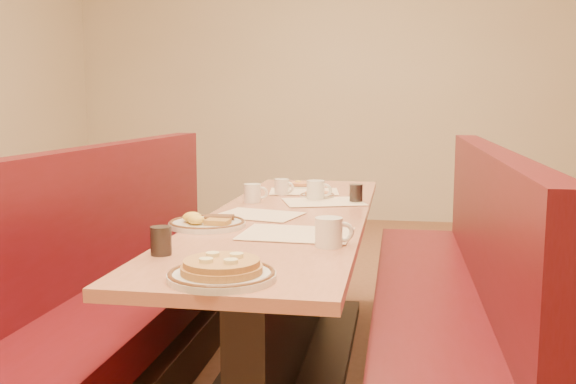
% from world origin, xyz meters
% --- Properties ---
extents(ground, '(8.00, 8.00, 0.00)m').
position_xyz_m(ground, '(0.00, 0.00, 0.00)').
color(ground, '#9E6647').
rests_on(ground, ground).
extents(diner_table, '(0.70, 2.50, 0.75)m').
position_xyz_m(diner_table, '(0.00, 0.00, 0.37)').
color(diner_table, black).
rests_on(diner_table, ground).
extents(booth_left, '(0.55, 2.50, 1.05)m').
position_xyz_m(booth_left, '(-0.73, 0.00, 0.36)').
color(booth_left, '#4C3326').
rests_on(booth_left, ground).
extents(booth_right, '(0.55, 2.50, 1.05)m').
position_xyz_m(booth_right, '(0.73, 0.00, 0.36)').
color(booth_right, '#4C3326').
rests_on(booth_right, ground).
extents(placemat_near_left, '(0.41, 0.34, 0.00)m').
position_xyz_m(placemat_near_left, '(-0.12, -0.07, 0.75)').
color(placemat_near_left, '#FFEEC7').
rests_on(placemat_near_left, diner_table).
extents(placemat_near_right, '(0.43, 0.33, 0.00)m').
position_xyz_m(placemat_near_right, '(0.11, -0.45, 0.75)').
color(placemat_near_right, '#FFEEC7').
rests_on(placemat_near_right, diner_table).
extents(placemat_far_left, '(0.42, 0.34, 0.00)m').
position_xyz_m(placemat_far_left, '(-0.03, 0.71, 0.75)').
color(placemat_far_left, '#FFEEC7').
rests_on(placemat_far_left, diner_table).
extents(placemat_far_right, '(0.46, 0.40, 0.00)m').
position_xyz_m(placemat_far_right, '(0.12, 0.35, 0.75)').
color(placemat_far_right, '#FFEEC7').
rests_on(placemat_far_right, diner_table).
extents(pancake_plate, '(0.31, 0.31, 0.07)m').
position_xyz_m(pancake_plate, '(-0.00, -1.10, 0.77)').
color(pancake_plate, white).
rests_on(pancake_plate, diner_table).
extents(eggs_plate, '(0.31, 0.31, 0.06)m').
position_xyz_m(eggs_plate, '(-0.28, -0.36, 0.77)').
color(eggs_plate, white).
rests_on(eggs_plate, diner_table).
extents(extra_plate_mid, '(0.19, 0.19, 0.04)m').
position_xyz_m(extra_plate_mid, '(0.07, 0.53, 0.76)').
color(extra_plate_mid, white).
rests_on(extra_plate_mid, diner_table).
extents(extra_plate_far, '(0.20, 0.20, 0.04)m').
position_xyz_m(extra_plate_far, '(-0.07, 0.90, 0.76)').
color(extra_plate_far, white).
rests_on(extra_plate_far, diner_table).
extents(coffee_mug_a, '(0.14, 0.10, 0.10)m').
position_xyz_m(coffee_mug_a, '(0.26, -0.63, 0.80)').
color(coffee_mug_a, white).
rests_on(coffee_mug_a, diner_table).
extents(coffee_mug_b, '(0.12, 0.09, 0.09)m').
position_xyz_m(coffee_mug_b, '(-0.23, 0.31, 0.80)').
color(coffee_mug_b, white).
rests_on(coffee_mug_b, diner_table).
extents(coffee_mug_c, '(0.13, 0.09, 0.10)m').
position_xyz_m(coffee_mug_c, '(0.07, 0.44, 0.80)').
color(coffee_mug_c, white).
rests_on(coffee_mug_c, diner_table).
extents(coffee_mug_d, '(0.11, 0.08, 0.09)m').
position_xyz_m(coffee_mug_d, '(-0.13, 0.59, 0.79)').
color(coffee_mug_d, white).
rests_on(coffee_mug_d, diner_table).
extents(soda_tumbler_near, '(0.07, 0.07, 0.10)m').
position_xyz_m(soda_tumbler_near, '(-0.28, -0.84, 0.80)').
color(soda_tumbler_near, black).
rests_on(soda_tumbler_near, diner_table).
extents(soda_tumbler_mid, '(0.07, 0.07, 0.09)m').
position_xyz_m(soda_tumbler_mid, '(0.28, 0.39, 0.80)').
color(soda_tumbler_mid, black).
rests_on(soda_tumbler_mid, diner_table).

